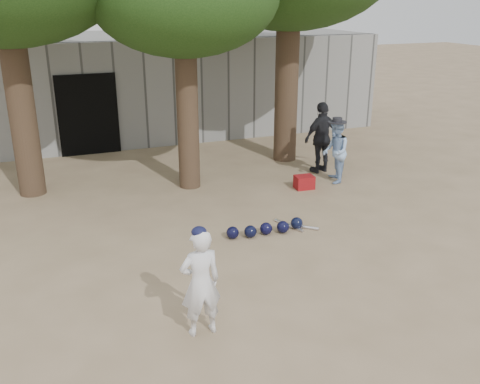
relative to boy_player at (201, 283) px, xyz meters
name	(u,v)px	position (x,y,z in m)	size (l,w,h in m)	color
ground	(228,273)	(0.86, 1.38, -0.74)	(70.00, 70.00, 0.00)	#937C5E
boy_player	(201,283)	(0.00, 0.00, 0.00)	(0.54, 0.35, 1.47)	white
spectator_blue	(335,152)	(4.72, 4.64, 0.00)	(0.72, 0.56, 1.47)	#8FB1DE
spectator_dark	(322,138)	(4.82, 5.45, 0.14)	(1.03, 0.43, 1.75)	black
red_bag	(304,182)	(3.85, 4.49, -0.59)	(0.42, 0.32, 0.30)	maroon
back_building	(117,84)	(0.86, 11.72, 0.76)	(16.00, 5.24, 3.00)	gray
helmet_row	(266,229)	(2.03, 2.50, -0.62)	(1.51, 0.33, 0.23)	black
bat_pile	(294,226)	(2.66, 2.60, -0.71)	(0.63, 0.72, 0.06)	silver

